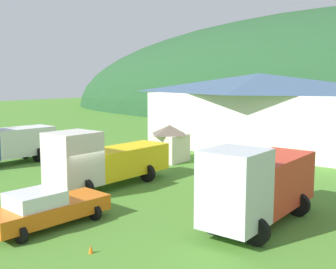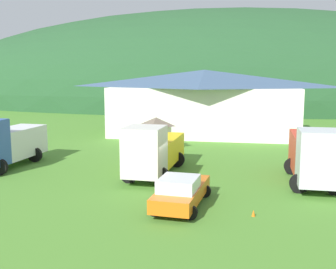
% 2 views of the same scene
% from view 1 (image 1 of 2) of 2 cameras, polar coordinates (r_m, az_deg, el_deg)
% --- Properties ---
extents(ground_plane, '(200.00, 200.00, 0.00)m').
position_cam_1_polar(ground_plane, '(23.33, -12.26, -8.36)').
color(ground_plane, '#4C842D').
extents(depot_building, '(20.86, 8.83, 6.97)m').
position_cam_1_polar(depot_building, '(38.01, 12.50, 3.25)').
color(depot_building, white).
rests_on(depot_building, ground).
extents(play_shed_cream, '(2.47, 2.63, 2.88)m').
position_cam_1_polar(play_shed_cream, '(32.10, 0.21, -1.13)').
color(play_shed_cream, beige).
rests_on(play_shed_cream, ground).
extents(box_truck_blue, '(3.44, 7.13, 3.66)m').
position_cam_1_polar(box_truck_blue, '(33.18, -22.04, -0.80)').
color(box_truck_blue, '#3356AD').
rests_on(box_truck_blue, ground).
extents(flatbed_truck_yellow, '(3.33, 8.23, 3.54)m').
position_cam_1_polar(flatbed_truck_yellow, '(24.37, -9.12, -3.48)').
color(flatbed_truck_yellow, silver).
rests_on(flatbed_truck_yellow, ground).
extents(tow_truck_silver, '(3.12, 7.36, 3.65)m').
position_cam_1_polar(tow_truck_silver, '(18.32, 12.42, -6.72)').
color(tow_truck_silver, silver).
rests_on(tow_truck_silver, ground).
extents(service_pickup_orange, '(2.74, 5.48, 1.66)m').
position_cam_1_polar(service_pickup_orange, '(18.77, -16.64, -9.81)').
color(service_pickup_orange, orange).
rests_on(service_pickup_orange, ground).
extents(traffic_cone_near_pickup, '(0.36, 0.36, 0.64)m').
position_cam_1_polar(traffic_cone_near_pickup, '(15.96, -10.70, -15.94)').
color(traffic_cone_near_pickup, orange).
rests_on(traffic_cone_near_pickup, ground).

